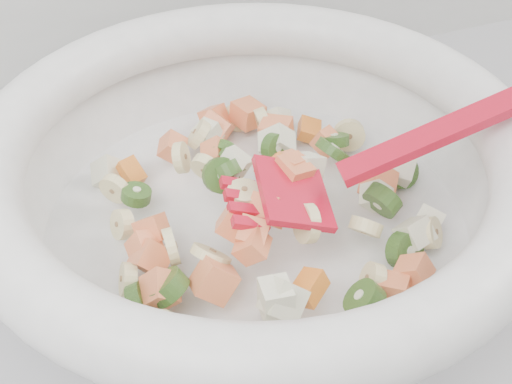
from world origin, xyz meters
name	(u,v)px	position (x,y,z in m)	size (l,w,h in m)	color
mixing_bowl	(257,179)	(0.19, 1.50, 0.96)	(0.43, 0.40, 0.15)	white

